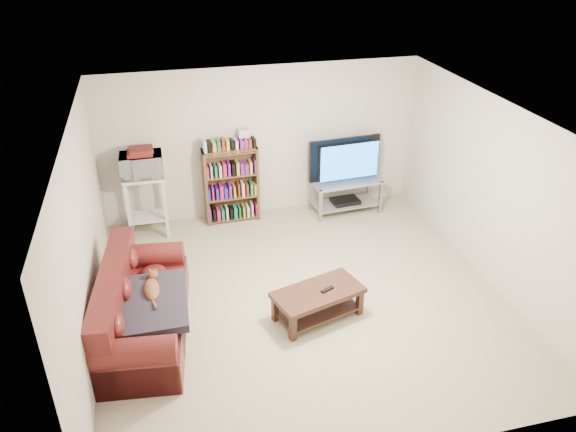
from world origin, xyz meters
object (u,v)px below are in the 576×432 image
object	(u,v)px
sofa	(138,312)
coffee_table	(318,299)
bookshelf	(231,184)
tv_stand	(346,191)

from	to	relation	value
sofa	coffee_table	world-z (taller)	sofa
sofa	bookshelf	xyz separation A→B (m)	(1.49, 2.51, 0.32)
coffee_table	tv_stand	distance (m)	2.83
sofa	coffee_table	xyz separation A→B (m)	(2.10, -0.20, -0.04)
coffee_table	bookshelf	xyz separation A→B (m)	(-0.61, 2.71, 0.36)
sofa	coffee_table	distance (m)	2.11
sofa	coffee_table	bearing A→B (deg)	1.28
bookshelf	sofa	bearing A→B (deg)	-122.68
tv_stand	bookshelf	xyz separation A→B (m)	(-1.84, 0.17, 0.26)
sofa	tv_stand	size ratio (longest dim) A/B	1.87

